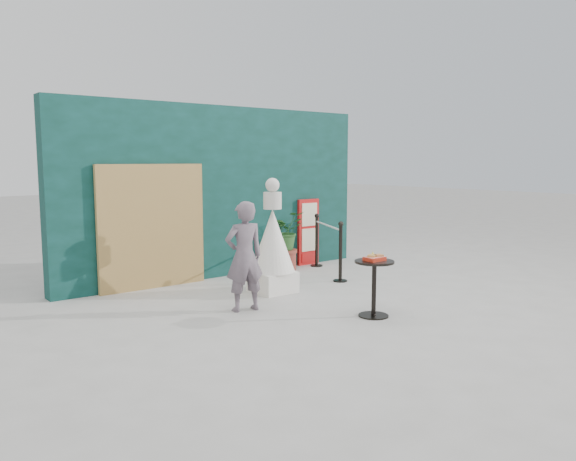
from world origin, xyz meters
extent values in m
plane|color=#ADAAA5|center=(0.00, 0.00, 0.00)|extent=(60.00, 60.00, 0.00)
cube|color=#0A2F26|center=(0.00, 3.15, 1.50)|extent=(6.00, 0.30, 3.00)
cube|color=tan|center=(-1.40, 2.94, 1.00)|extent=(1.80, 0.08, 2.00)
imported|color=slate|center=(-1.02, 0.87, 0.76)|extent=(0.60, 0.45, 1.51)
cube|color=red|center=(1.90, 2.96, 0.65)|extent=(0.50, 0.06, 1.30)
cube|color=beige|center=(1.90, 2.92, 1.00)|extent=(0.38, 0.02, 0.45)
cube|color=beige|center=(1.90, 2.92, 0.50)|extent=(0.38, 0.02, 0.45)
cube|color=red|center=(1.90, 2.92, 0.15)|extent=(0.38, 0.02, 0.18)
cube|color=white|center=(-0.06, 1.52, 0.16)|extent=(0.60, 0.60, 0.33)
cone|color=white|center=(-0.06, 1.52, 0.82)|extent=(0.70, 0.70, 0.98)
cylinder|color=silver|center=(-0.06, 1.52, 1.44)|extent=(0.28, 0.28, 0.26)
sphere|color=silver|center=(-0.06, 1.52, 1.68)|extent=(0.22, 0.22, 0.22)
cylinder|color=black|center=(0.15, -0.44, 0.01)|extent=(0.40, 0.40, 0.02)
cylinder|color=black|center=(0.15, -0.44, 0.36)|extent=(0.06, 0.06, 0.72)
cylinder|color=black|center=(0.15, -0.44, 0.73)|extent=(0.52, 0.52, 0.03)
cube|color=red|center=(0.15, -0.44, 0.78)|extent=(0.26, 0.19, 0.05)
cube|color=red|center=(0.15, -0.44, 0.80)|extent=(0.24, 0.17, 0.00)
cube|color=#D7904F|center=(0.11, -0.43, 0.82)|extent=(0.15, 0.14, 0.02)
cube|color=#D5894E|center=(0.20, -0.46, 0.82)|extent=(0.13, 0.13, 0.02)
cone|color=yellow|center=(0.17, -0.39, 0.83)|extent=(0.06, 0.06, 0.06)
cylinder|color=brown|center=(1.22, 2.81, 0.16)|extent=(0.40, 0.40, 0.33)
cylinder|color=brown|center=(1.22, 2.81, 0.36)|extent=(0.44, 0.44, 0.05)
imported|color=#2A5926|center=(1.22, 2.81, 0.75)|extent=(0.65, 0.56, 0.72)
cylinder|color=black|center=(1.31, 1.42, 0.01)|extent=(0.24, 0.24, 0.02)
cylinder|color=black|center=(1.31, 1.42, 0.48)|extent=(0.06, 0.06, 0.96)
sphere|color=black|center=(1.31, 1.42, 0.99)|extent=(0.09, 0.09, 0.09)
cylinder|color=black|center=(1.91, 2.72, 0.01)|extent=(0.24, 0.24, 0.02)
cylinder|color=black|center=(1.91, 2.72, 0.48)|extent=(0.06, 0.06, 0.96)
sphere|color=black|center=(1.91, 2.72, 0.99)|extent=(0.09, 0.09, 0.09)
cylinder|color=silver|center=(1.61, 2.07, 0.88)|extent=(0.63, 1.31, 0.03)
camera|label=1|loc=(-5.23, -5.42, 2.06)|focal=35.00mm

